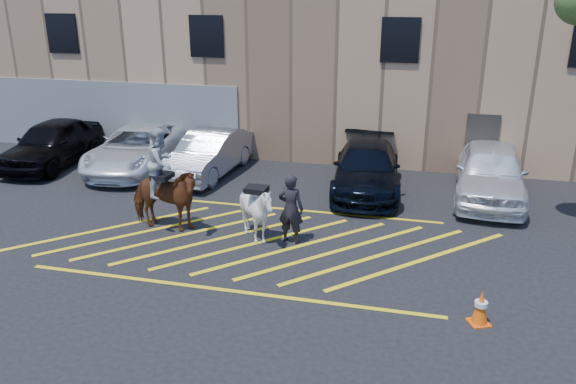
% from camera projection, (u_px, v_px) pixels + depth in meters
% --- Properties ---
extents(ground, '(90.00, 90.00, 0.00)m').
position_uv_depth(ground, '(260.00, 238.00, 14.87)').
color(ground, black).
rests_on(ground, ground).
extents(car_black_suv, '(2.29, 5.06, 1.69)m').
position_uv_depth(car_black_suv, '(52.00, 143.00, 20.85)').
color(car_black_suv, black).
rests_on(car_black_suv, ground).
extents(car_white_pickup, '(3.08, 5.72, 1.53)m').
position_uv_depth(car_white_pickup, '(137.00, 148.00, 20.43)').
color(car_white_pickup, white).
rests_on(car_white_pickup, ground).
extents(car_silver_sedan, '(2.00, 4.76, 1.53)m').
position_uv_depth(car_silver_sedan, '(209.00, 154.00, 19.78)').
color(car_silver_sedan, '#90939D').
rests_on(car_silver_sedan, ground).
extents(car_blue_suv, '(2.48, 5.28, 1.49)m').
position_uv_depth(car_blue_suv, '(367.00, 168.00, 18.21)').
color(car_blue_suv, black).
rests_on(car_blue_suv, ground).
extents(car_white_suv, '(2.40, 5.24, 1.74)m').
position_uv_depth(car_white_suv, '(490.00, 172.00, 17.44)').
color(car_white_suv, white).
rests_on(car_white_suv, ground).
extents(handler, '(0.72, 0.52, 1.85)m').
position_uv_depth(handler, '(291.00, 209.00, 14.37)').
color(handler, black).
rests_on(handler, ground).
extents(warehouse, '(32.42, 10.20, 7.30)m').
position_uv_depth(warehouse, '(335.00, 52.00, 24.60)').
color(warehouse, tan).
rests_on(warehouse, ground).
extents(hatching_zone, '(12.60, 5.12, 0.01)m').
position_uv_depth(hatching_zone, '(257.00, 243.00, 14.60)').
color(hatching_zone, yellow).
rests_on(hatching_zone, ground).
extents(mounted_bay, '(2.22, 1.12, 2.85)m').
position_uv_depth(mounted_bay, '(163.00, 190.00, 15.04)').
color(mounted_bay, brown).
rests_on(mounted_bay, ground).
extents(saddled_white, '(1.33, 1.49, 1.59)m').
position_uv_depth(saddled_white, '(257.00, 212.00, 14.51)').
color(saddled_white, silver).
rests_on(saddled_white, ground).
extents(traffic_cone, '(0.50, 0.50, 0.73)m').
position_uv_depth(traffic_cone, '(481.00, 307.00, 10.97)').
color(traffic_cone, '#FF510A').
rests_on(traffic_cone, ground).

